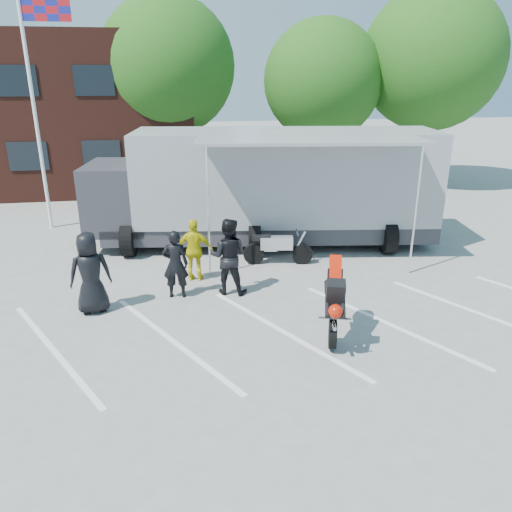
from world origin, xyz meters
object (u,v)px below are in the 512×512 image
object	(u,v)px
stunt_bike_rider	(331,333)
spectator_leather_c	(228,256)
parked_motorcycle	(278,264)
tree_right	(432,59)
tree_left	(167,66)
spectator_hivis	(195,250)
spectator_leather_a	(90,273)
tree_mid	(323,81)
flagpole	(38,81)
transporter_truck	(269,243)
spectator_leather_b	(175,264)

from	to	relation	value
stunt_bike_rider	spectator_leather_c	bearing A→B (deg)	143.48
parked_motorcycle	tree_right	bearing A→B (deg)	-34.87
parked_motorcycle	tree_left	bearing A→B (deg)	23.97
spectator_leather_c	spectator_hivis	size ratio (longest dim) A/B	1.16
spectator_leather_a	stunt_bike_rider	bearing A→B (deg)	147.30
tree_mid	spectator_leather_a	xyz separation A→B (m)	(-9.02, -12.28, -3.97)
parked_motorcycle	stunt_bike_rider	bearing A→B (deg)	-167.17
flagpole	tree_right	distance (m)	16.88
spectator_hivis	tree_right	bearing A→B (deg)	-126.36
transporter_truck	spectator_leather_c	world-z (taller)	spectator_leather_c
tree_left	spectator_leather_a	xyz separation A→B (m)	(-2.02, -13.28, -4.59)
spectator_leather_a	spectator_leather_b	world-z (taller)	spectator_leather_a
tree_mid	stunt_bike_rider	bearing A→B (deg)	-104.96
transporter_truck	tree_mid	bearing A→B (deg)	71.13
stunt_bike_rider	flagpole	bearing A→B (deg)	144.61
parked_motorcycle	spectator_leather_c	size ratio (longest dim) A/B	1.06
parked_motorcycle	spectator_leather_c	world-z (taller)	spectator_leather_c
spectator_leather_b	spectator_hivis	distance (m)	1.15
spectator_hivis	spectator_leather_a	bearing A→B (deg)	43.91
spectator_hivis	flagpole	bearing A→B (deg)	-38.64
tree_right	transporter_truck	world-z (taller)	tree_right
spectator_leather_a	spectator_leather_b	size ratio (longest dim) A/B	1.12
flagpole	stunt_bike_rider	distance (m)	12.89
flagpole	spectator_hivis	bearing A→B (deg)	-50.69
tree_left	flagpole	bearing A→B (deg)	-125.28
spectator_hivis	spectator_leather_b	bearing A→B (deg)	74.73
tree_left	stunt_bike_rider	distance (m)	16.52
flagpole	parked_motorcycle	size ratio (longest dim) A/B	3.84
transporter_truck	tree_left	bearing A→B (deg)	116.06
tree_right	spectator_leather_a	bearing A→B (deg)	-139.95
tree_mid	transporter_truck	xyz separation A→B (m)	(-3.98, -8.01, -4.94)
tree_right	flagpole	bearing A→B (deg)	-164.52
stunt_bike_rider	spectator_leather_a	world-z (taller)	spectator_leather_a
flagpole	transporter_truck	size ratio (longest dim) A/B	0.70
flagpole	tree_left	xyz separation A→B (m)	(4.24, 6.00, 0.51)
transporter_truck	spectator_leather_a	distance (m)	6.67
spectator_leather_c	tree_right	bearing A→B (deg)	-115.12
parked_motorcycle	spectator_leather_c	distance (m)	2.62
tree_mid	spectator_hivis	bearing A→B (deg)	-121.34
tree_mid	spectator_leather_b	bearing A→B (deg)	-121.00
tree_left	stunt_bike_rider	size ratio (longest dim) A/B	4.31
tree_right	stunt_bike_rider	size ratio (longest dim) A/B	4.55
spectator_leather_a	spectator_leather_b	xyz separation A→B (m)	(1.95, 0.52, -0.10)
tree_right	spectator_leather_c	world-z (taller)	tree_right
flagpole	tree_mid	bearing A→B (deg)	23.97
tree_left	spectator_hivis	size ratio (longest dim) A/B	5.08
flagpole	tree_right	xyz separation A→B (m)	(16.24, 4.50, 0.82)
parked_motorcycle	spectator_leather_b	bearing A→B (deg)	130.47
flagpole	transporter_truck	distance (m)	9.35
parked_motorcycle	spectator_leather_b	xyz separation A→B (m)	(-2.99, -1.82, 0.87)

